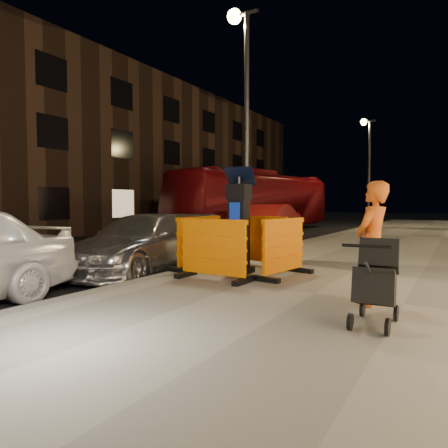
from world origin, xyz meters
The scene contains 15 objects.
ground_plane centered at (0.00, 0.00, 0.00)m, with size 120.00×120.00×0.00m, color black.
sidewalk centered at (3.00, 0.00, 0.07)m, with size 6.00×60.00×0.15m, color gray.
kerb centered at (0.00, 0.00, 0.07)m, with size 0.30×60.00×0.15m, color slate.
parking_kiosk centered at (1.11, 1.06, 1.12)m, with size 0.61×0.61×1.94m, color black.
barrier_front centered at (1.11, 0.11, 0.69)m, with size 1.39×0.57×1.08m, color orange.
barrier_back centered at (1.11, 2.01, 0.69)m, with size 1.39×0.57×1.08m, color orange.
barrier_kerbside centered at (0.16, 1.06, 0.69)m, with size 1.39×0.57×1.08m, color orange.
barrier_bldgside centered at (2.06, 1.06, 0.69)m, with size 1.39×0.57×1.08m, color orange.
car_silver centered at (-1.20, 0.86, 0.00)m, with size 1.78×4.39×1.27m, color silver.
car_red centered at (-1.28, 7.23, 0.00)m, with size 1.57×4.49×1.48m, color #A91C1B.
bus_doubledecker centered at (-5.03, 14.07, 0.00)m, with size 2.75×11.75×3.27m, color maroon.
man centered at (3.88, -0.28, 0.98)m, with size 0.61×0.40×1.66m, color #BE4D12.
stroller centered at (4.08, -1.18, 0.62)m, with size 0.49×0.75×0.94m, color black.
street_lamp_mid centered at (0.25, 3.00, 3.15)m, with size 0.12×0.12×6.00m, color #3F3F44.
street_lamp_far centered at (0.25, 18.00, 3.15)m, with size 0.12×0.12×6.00m, color #3F3F44.
Camera 1 is at (4.90, -5.83, 1.52)m, focal length 32.00 mm.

